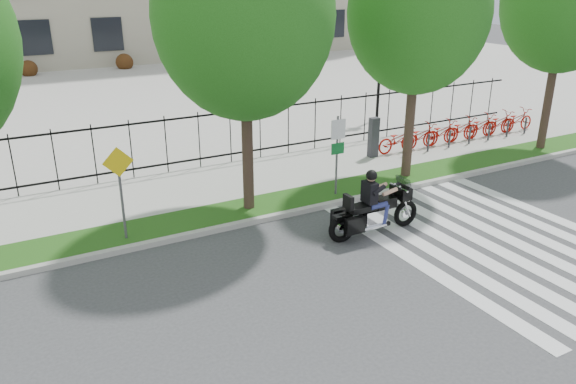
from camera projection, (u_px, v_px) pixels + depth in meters
ground at (345, 286)px, 12.70m from camera, size 120.00×120.00×0.00m
curb at (264, 219)px, 16.03m from camera, size 60.00×0.20×0.15m
grass_verge at (251, 209)px, 16.72m from camera, size 60.00×1.50×0.15m
sidewalk at (219, 183)px, 18.76m from camera, size 60.00×3.50×0.15m
plaza at (106, 94)px, 33.11m from camera, size 80.00×34.00×0.10m
crosswalk_stripes at (496, 241)px, 14.87m from camera, size 5.70×8.00×0.01m
iron_fence at (199, 140)px, 19.81m from camera, size 30.00×0.06×2.00m
lamp_post_right at (381, 54)px, 25.85m from camera, size 1.06×0.70×4.25m
street_tree_1 at (244, 16)px, 14.70m from camera, size 4.85×4.85×8.24m
street_tree_2 at (418, 12)px, 17.40m from camera, size 4.45×4.45×7.93m
street_tree_3 at (565, 2)px, 20.44m from camera, size 4.51×4.51×8.14m
bike_share_station at (460, 129)px, 23.11m from camera, size 8.91×0.87×1.50m
sign_pole_regulatory at (337, 146)px, 17.06m from camera, size 0.50×0.09×2.50m
sign_pole_warning at (120, 181)px, 14.12m from camera, size 0.78×0.09×2.49m
motorcycle_rider at (375, 208)px, 15.04m from camera, size 2.89×0.85×2.23m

